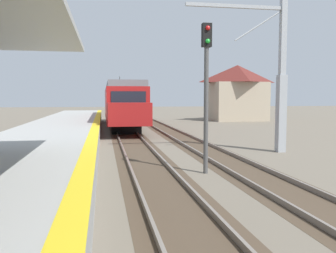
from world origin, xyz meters
The scene contains 7 objects.
station_platform centered at (-2.50, 16.00, 0.45)m, with size 5.00×80.00×0.91m.
track_pair_nearest_platform centered at (1.90, 20.00, 0.05)m, with size 2.34×120.00×0.16m.
track_pair_middle centered at (5.30, 20.00, 0.05)m, with size 2.34×120.00×0.16m.
approaching_train centered at (1.90, 37.79, 2.18)m, with size 2.93×19.60×4.76m.
rail_signal_post centered at (3.76, 17.09, 3.19)m, with size 0.32×0.34×5.20m.
catenary_pylon_far_side centered at (8.46, 21.31, 3.60)m, with size 5.00×0.40×7.50m.
distant_trackside_house centered at (15.59, 45.12, 3.34)m, with size 6.60×5.28×6.40m.
Camera 1 is at (0.23, 4.88, 2.67)m, focal length 38.85 mm.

